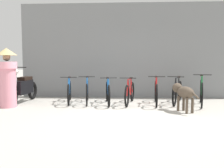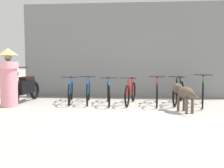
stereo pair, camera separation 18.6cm
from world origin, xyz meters
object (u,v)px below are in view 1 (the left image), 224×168
bicycle_1 (87,92)px  stray_dog (183,92)px  bicycle_5 (177,92)px  person_in_robes (7,76)px  motorcycle (23,88)px  bicycle_6 (201,92)px  bicycle_0 (69,92)px  bicycle_4 (156,92)px  bicycle_3 (130,93)px  bicycle_2 (108,93)px

bicycle_1 → stray_dog: size_ratio=1.79×
bicycle_5 → person_in_robes: (-4.67, -0.92, 0.51)m
motorcycle → bicycle_6: bearing=91.6°
bicycle_0 → bicycle_4: size_ratio=1.00×
bicycle_6 → stray_dog: 1.20m
bicycle_3 → bicycle_2: bearing=-78.6°
bicycle_2 → bicycle_4: size_ratio=0.99×
bicycle_6 → stray_dog: size_ratio=1.76×
bicycle_4 → bicycle_6: (1.26, -0.07, 0.03)m
bicycle_5 → motorcycle: motorcycle is taller
bicycle_4 → bicycle_5: bicycle_4 is taller
bicycle_2 → bicycle_0: bearing=-104.3°
bicycle_3 → motorcycle: bearing=-81.8°
bicycle_4 → bicycle_5: (0.64, 0.20, -0.01)m
stray_dog → person_in_robes: size_ratio=0.60×
bicycle_0 → bicycle_2: (1.16, -0.14, -0.00)m
bicycle_1 → bicycle_6: size_ratio=1.02×
bicycle_3 → person_in_robes: 3.40m
bicycle_6 → person_in_robes: (-5.29, -0.65, 0.48)m
bicycle_5 → bicycle_6: size_ratio=0.99×
bicycle_3 → bicycle_6: (2.01, -0.08, 0.05)m
bicycle_2 → motorcycle: (-2.54, 0.06, 0.11)m
bicycle_4 → bicycle_0: bearing=-88.6°
bicycle_1 → bicycle_6: 3.27m
motorcycle → stray_dog: motorcycle is taller
bicycle_2 → bicycle_6: 2.64m
bicycle_0 → bicycle_4: (2.55, -0.13, 0.02)m
person_in_robes → bicycle_3: bearing=152.4°
bicycle_3 → bicycle_4: bicycle_4 is taller
bicycle_1 → person_in_robes: size_ratio=1.07×
bicycle_1 → stray_dog: bicycle_1 is taller
bicycle_4 → person_in_robes: (-4.03, -0.72, 0.50)m
bicycle_2 → stray_dog: 2.20m
bicycle_2 → stray_dog: bicycle_2 is taller
bicycle_3 → bicycle_1: bearing=-85.9°
bicycle_6 → motorcycle: (-5.18, 0.11, 0.06)m
stray_dog → bicycle_6: bearing=-60.2°
stray_dog → bicycle_3: bearing=26.8°
bicycle_1 → bicycle_2: bearing=70.2°
bicycle_1 → stray_dog: bearing=58.0°
bicycle_3 → bicycle_5: 1.40m
bicycle_4 → bicycle_6: bicycle_6 is taller
bicycle_1 → motorcycle: bearing=-95.6°
bicycle_5 → bicycle_1: bearing=-69.9°
bicycle_5 → bicycle_4: bearing=-54.1°
motorcycle → bicycle_2: bearing=91.5°
bicycle_2 → person_in_robes: bearing=-82.4°
bicycle_3 → motorcycle: (-3.17, 0.03, 0.11)m
stray_dog → bicycle_5: bearing=-28.1°
bicycle_2 → bicycle_3: (0.63, 0.03, -0.00)m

